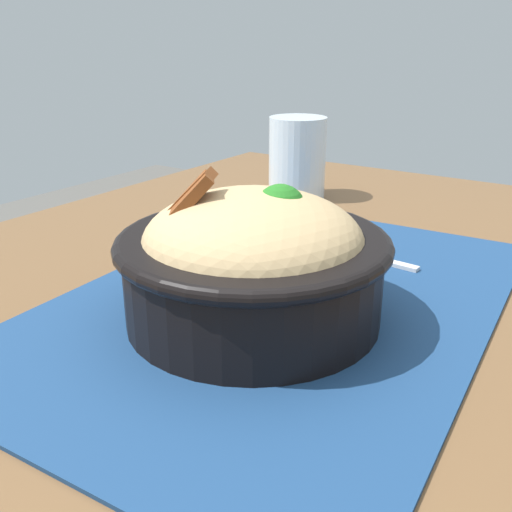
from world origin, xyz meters
name	(u,v)px	position (x,y,z in m)	size (l,w,h in m)	color
table	(287,388)	(0.00, 0.00, 0.69)	(1.00, 0.76, 0.78)	brown
placemat	(284,300)	(-0.01, 0.00, 0.78)	(0.47, 0.31, 0.00)	navy
bowl	(256,259)	(-0.05, 0.00, 0.83)	(0.21, 0.21, 0.11)	black
fork	(349,252)	(0.11, 0.00, 0.78)	(0.03, 0.13, 0.00)	silver
drinking_glass	(297,163)	(0.27, 0.15, 0.82)	(0.07, 0.07, 0.10)	silver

